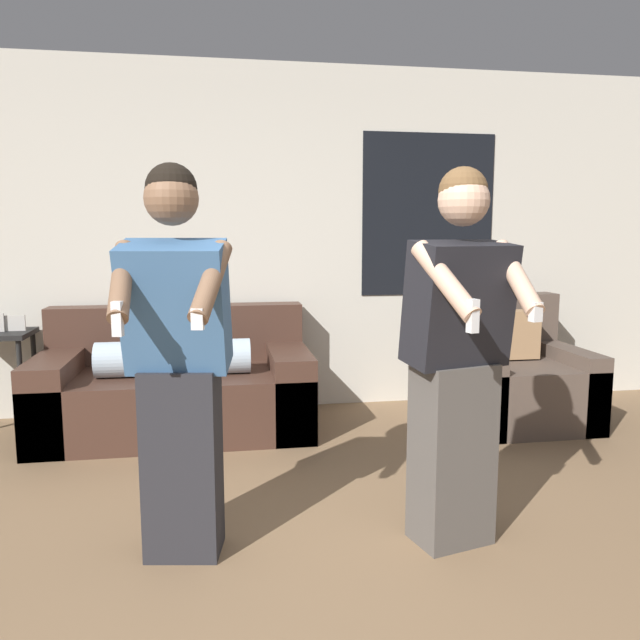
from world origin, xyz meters
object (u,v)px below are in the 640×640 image
Objects in this scene: couch at (177,388)px; armchair at (514,379)px; person_left at (178,364)px; person_right at (457,360)px.

armchair reaches higher than couch.
person_left is at bearing -145.31° from armchair.
person_right is (1.21, -0.08, -0.01)m from person_left.
armchair is at bearing 34.69° from person_left.
couch is 1.11× the size of person_right.
person_left reaches higher than armchair.
person_right is (-1.15, -1.71, 0.54)m from armchair.
person_left is 1.00× the size of person_right.
couch is 2.49m from armchair.
armchair is 0.56× the size of person_right.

